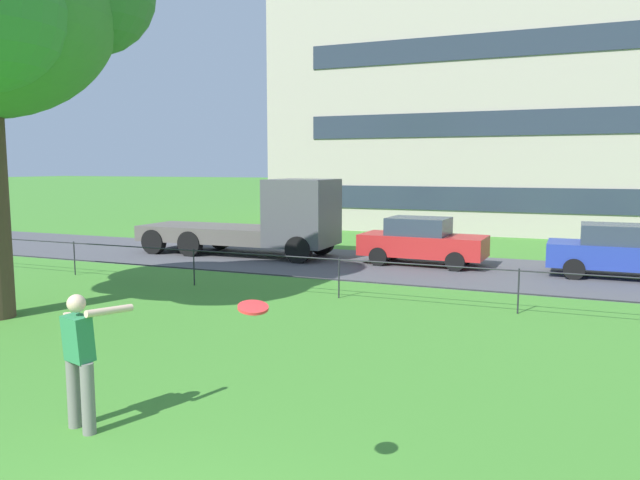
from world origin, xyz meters
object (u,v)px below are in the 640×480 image
Objects in this scene: frisbee at (253,307)px; apartment_building_background at (613,55)px; car_blue_center at (620,251)px; car_red_far_left at (422,241)px; person_thrower at (80,357)px; flatbed_truck_left at (264,222)px.

apartment_building_background reaches higher than frisbee.
car_blue_center is (3.86, 14.78, -1.21)m from frisbee.
car_red_far_left and car_blue_center have the same top height.
frisbee is (2.88, -0.92, 1.07)m from person_thrower.
frisbee is 30.88m from apartment_building_background.
frisbee is 0.05× the size of flatbed_truck_left.
apartment_building_background reaches higher than flatbed_truck_left.
person_thrower reaches higher than car_blue_center.
apartment_building_background reaches higher than person_thrower.
person_thrower is 4.44× the size of frisbee.
car_blue_center is at bearing 75.36° from frisbee.
car_blue_center is (6.74, 13.86, -0.13)m from person_thrower.
flatbed_truck_left is at bearing 117.29° from frisbee.
car_blue_center is at bearing 0.26° from flatbed_truck_left.
apartment_building_background is at bearing 76.46° from person_thrower.
car_red_far_left is at bearing 2.05° from flatbed_truck_left.
apartment_building_background reaches higher than car_blue_center.
person_thrower is at bearing -115.95° from car_blue_center.
person_thrower is at bearing 162.28° from frisbee.
frisbee is at bearing -104.64° from car_blue_center.
person_thrower is 0.05× the size of apartment_building_background.
frisbee is 0.09× the size of car_blue_center.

